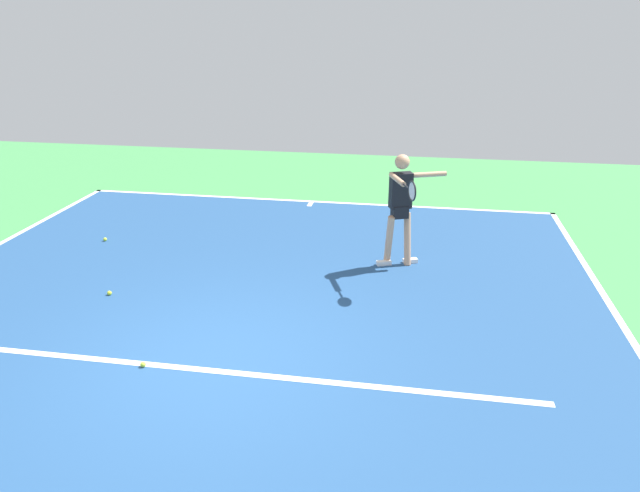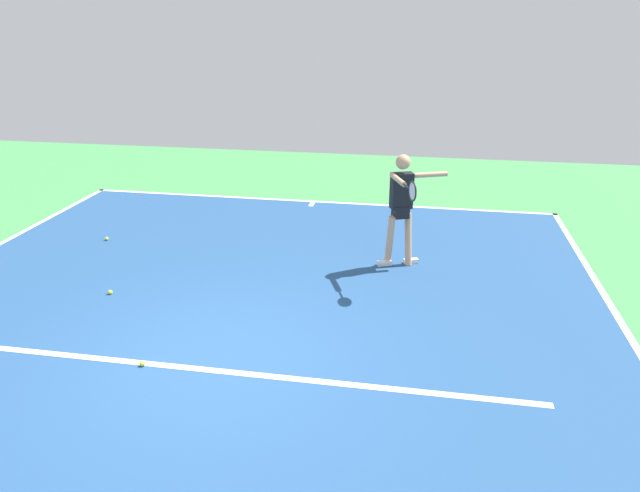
# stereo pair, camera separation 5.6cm
# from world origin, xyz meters

# --- Properties ---
(ground_plane) EXTENTS (22.57, 22.57, 0.00)m
(ground_plane) POSITION_xyz_m (0.00, 0.00, 0.00)
(ground_plane) COLOR #428E4C
(court_surface) EXTENTS (10.23, 13.10, 0.00)m
(court_surface) POSITION_xyz_m (0.00, 0.00, 0.00)
(court_surface) COLOR navy
(court_surface) RESTS_ON ground_plane
(court_line_baseline_near) EXTENTS (10.23, 0.10, 0.01)m
(court_line_baseline_near) POSITION_xyz_m (0.00, -6.50, 0.00)
(court_line_baseline_near) COLOR white
(court_line_baseline_near) RESTS_ON ground_plane
(court_line_service) EXTENTS (7.67, 0.10, 0.01)m
(court_line_service) POSITION_xyz_m (0.00, 0.17, 0.00)
(court_line_service) COLOR white
(court_line_service) RESTS_ON ground_plane
(court_line_centre_mark) EXTENTS (0.10, 0.30, 0.01)m
(court_line_centre_mark) POSITION_xyz_m (0.00, -6.30, 0.00)
(court_line_centre_mark) COLOR white
(court_line_centre_mark) RESTS_ON ground_plane
(tennis_player) EXTENTS (1.04, 1.37, 1.84)m
(tennis_player) POSITION_xyz_m (-2.03, -3.30, 1.07)
(tennis_player) COLOR tan
(tennis_player) RESTS_ON ground_plane
(tennis_ball_by_baseline) EXTENTS (0.07, 0.07, 0.07)m
(tennis_ball_by_baseline) POSITION_xyz_m (0.77, 0.23, 0.03)
(tennis_ball_by_baseline) COLOR #C6E53D
(tennis_ball_by_baseline) RESTS_ON ground_plane
(tennis_ball_by_sideline) EXTENTS (0.07, 0.07, 0.07)m
(tennis_ball_by_sideline) POSITION_xyz_m (2.09, -1.46, 0.03)
(tennis_ball_by_sideline) COLOR #CCE033
(tennis_ball_by_sideline) RESTS_ON ground_plane
(tennis_ball_centre_court) EXTENTS (0.07, 0.07, 0.07)m
(tennis_ball_centre_court) POSITION_xyz_m (3.27, -3.50, 0.03)
(tennis_ball_centre_court) COLOR #C6E53D
(tennis_ball_centre_court) RESTS_ON ground_plane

